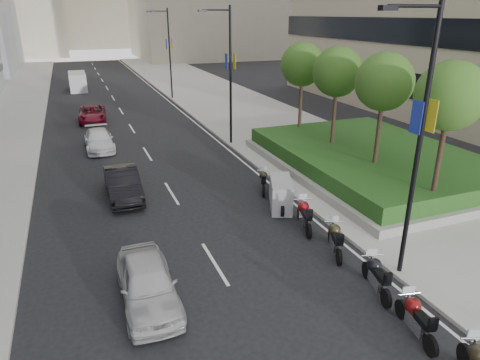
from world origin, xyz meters
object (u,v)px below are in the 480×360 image
car_a (148,283)px  delivery_van (78,82)px  car_b (123,184)px  lamp_post_1 (228,70)px  motorcycle_1 (416,318)px  motorcycle_2 (376,276)px  motorcycle_6 (263,181)px  motorcycle_4 (304,215)px  lamp_post_0 (417,134)px  car_c (99,140)px  car_d (92,114)px  lamp_post_2 (168,49)px  motorcycle_5 (281,194)px  motorcycle_3 (335,239)px

car_a → delivery_van: 42.70m
car_b → lamp_post_1: bearing=40.2°
motorcycle_1 → motorcycle_2: 2.10m
car_b → delivery_van: bearing=91.9°
motorcycle_6 → motorcycle_4: bearing=-157.9°
motorcycle_6 → car_b: 6.99m
lamp_post_0 → car_c: 21.43m
car_d → car_c: bearing=-86.4°
lamp_post_2 → car_b: 26.25m
lamp_post_0 → motorcycle_5: 7.89m
lamp_post_0 → car_d: size_ratio=1.94×
motorcycle_3 → motorcycle_6: size_ratio=1.12×
motorcycle_1 → motorcycle_6: motorcycle_1 is taller
lamp_post_1 → car_c: 9.76m
lamp_post_2 → motorcycle_3: lamp_post_2 is taller
motorcycle_2 → delivery_van: delivery_van is taller
car_c → motorcycle_2: bearing=-70.0°
lamp_post_2 → delivery_van: bearing=133.7°
lamp_post_0 → motorcycle_5: lamp_post_0 is taller
lamp_post_0 → delivery_van: size_ratio=1.85×
motorcycle_2 → motorcycle_1: bearing=-172.5°
motorcycle_1 → delivery_van: (-7.36, 46.88, 0.39)m
motorcycle_2 → motorcycle_6: motorcycle_2 is taller
car_c → car_d: bearing=89.5°
motorcycle_4 → car_b: size_ratio=0.51×
motorcycle_1 → motorcycle_3: size_ratio=1.01×
lamp_post_1 → car_c: (-8.41, 2.20, -4.43)m
motorcycle_3 → car_c: (-7.25, 17.14, 0.05)m
lamp_post_2 → car_c: size_ratio=2.06×
lamp_post_2 → motorcycle_4: 31.12m
motorcycle_4 → car_d: bearing=33.3°
lamp_post_1 → motorcycle_6: lamp_post_1 is taller
motorcycle_2 → car_d: size_ratio=0.46×
lamp_post_1 → car_d: lamp_post_1 is taller
car_d → lamp_post_2: bearing=45.7°
motorcycle_2 → motorcycle_3: 2.55m
motorcycle_1 → car_c: 22.84m
motorcycle_2 → car_d: car_d is taller
car_b → car_d: size_ratio=0.95×
lamp_post_0 → motorcycle_6: lamp_post_0 is taller
motorcycle_2 → motorcycle_4: bearing=15.2°
motorcycle_3 → car_c: 18.61m
motorcycle_5 → car_b: car_b is taller
motorcycle_6 → car_b: car_b is taller
car_b → motorcycle_6: bearing=-14.2°
car_a → delivery_van: size_ratio=0.86×
motorcycle_1 → motorcycle_5: motorcycle_5 is taller
car_b → car_a: bearing=-91.8°
car_d → delivery_van: size_ratio=0.95×
motorcycle_4 → lamp_post_0: bearing=-146.9°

